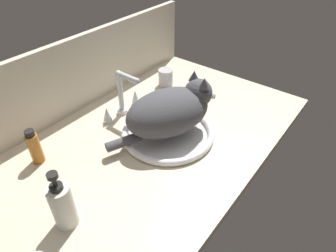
% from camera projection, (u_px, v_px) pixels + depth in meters
% --- Properties ---
extents(countertop, '(1.18, 0.69, 0.03)m').
position_uv_depth(countertop, '(152.00, 144.00, 1.03)').
color(countertop, beige).
rests_on(countertop, ground).
extents(backsplash_wall, '(1.18, 0.02, 0.31)m').
position_uv_depth(backsplash_wall, '(79.00, 78.00, 1.12)').
color(backsplash_wall, beige).
rests_on(backsplash_wall, ground).
extents(sink_basin, '(0.32, 0.32, 0.02)m').
position_uv_depth(sink_basin, '(168.00, 133.00, 1.03)').
color(sink_basin, white).
rests_on(sink_basin, countertop).
extents(faucet, '(0.18, 0.12, 0.18)m').
position_uv_depth(faucet, '(123.00, 97.00, 1.10)').
color(faucet, silver).
rests_on(faucet, countertop).
extents(cat, '(0.39, 0.28, 0.18)m').
position_uv_depth(cat, '(173.00, 110.00, 0.99)').
color(cat, '#4C4C51').
rests_on(cat, sink_basin).
extents(metal_jar, '(0.06, 0.06, 0.07)m').
position_uv_depth(metal_jar, '(166.00, 77.00, 1.30)').
color(metal_jar, '#B2B5BA').
rests_on(metal_jar, countertop).
extents(soap_pump_bottle, '(0.06, 0.06, 0.18)m').
position_uv_depth(soap_pump_bottle, '(63.00, 205.00, 0.72)').
color(soap_pump_bottle, silver).
rests_on(soap_pump_bottle, countertop).
extents(amber_bottle, '(0.04, 0.04, 0.12)m').
position_uv_depth(amber_bottle, '(35.00, 147.00, 0.90)').
color(amber_bottle, '#B2661E').
rests_on(amber_bottle, countertop).
extents(toothbrush, '(0.08, 0.16, 0.02)m').
position_uv_depth(toothbrush, '(196.00, 94.00, 1.25)').
color(toothbrush, '#338CD1').
rests_on(toothbrush, countertop).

